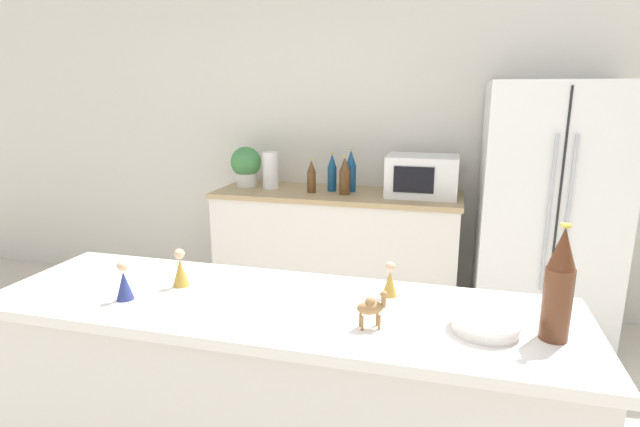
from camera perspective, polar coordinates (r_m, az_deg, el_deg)
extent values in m
cube|color=silver|center=(3.82, 8.13, 8.47)|extent=(8.00, 0.06, 2.55)
cube|color=silver|center=(3.73, 1.89, -4.67)|extent=(1.74, 0.60, 0.88)
cube|color=tan|center=(3.61, 1.95, 2.22)|extent=(1.77, 0.63, 0.03)
cube|color=white|center=(3.54, 24.45, -0.15)|extent=(0.83, 0.67, 1.68)
cube|color=black|center=(3.21, 25.37, -1.53)|extent=(0.01, 0.01, 1.62)
cylinder|color=#B2B5BA|center=(3.17, 24.69, -0.09)|extent=(0.02, 0.02, 0.93)
cylinder|color=#B2B5BA|center=(3.19, 26.45, -0.20)|extent=(0.02, 0.02, 0.93)
cube|color=silver|center=(1.69, -4.85, -10.59)|extent=(1.96, 0.58, 0.03)
cylinder|color=silver|center=(3.87, -8.40, 3.85)|extent=(0.15, 0.15, 0.10)
sphere|color=#478E4C|center=(3.85, -8.47, 5.85)|extent=(0.23, 0.23, 0.23)
cylinder|color=white|center=(3.74, -5.67, 4.94)|extent=(0.12, 0.12, 0.27)
cube|color=white|center=(3.52, 11.59, 4.25)|extent=(0.48, 0.36, 0.28)
cube|color=black|center=(3.34, 10.65, 3.80)|extent=(0.26, 0.01, 0.17)
cylinder|color=brown|center=(3.57, -0.99, 3.60)|extent=(0.06, 0.06, 0.15)
cone|color=brown|center=(3.55, -0.99, 5.47)|extent=(0.06, 0.06, 0.08)
cylinder|color=gold|center=(3.55, -1.00, 6.21)|extent=(0.02, 0.02, 0.01)
cylinder|color=brown|center=(3.51, 2.83, 3.56)|extent=(0.08, 0.08, 0.17)
cone|color=brown|center=(3.49, 2.85, 5.70)|extent=(0.07, 0.07, 0.10)
cylinder|color=gold|center=(3.48, 2.86, 6.54)|extent=(0.03, 0.03, 0.01)
cylinder|color=navy|center=(3.61, 3.53, 4.04)|extent=(0.08, 0.08, 0.19)
cone|color=navy|center=(3.59, 3.57, 6.42)|extent=(0.07, 0.07, 0.11)
cylinder|color=gold|center=(3.58, 3.58, 7.34)|extent=(0.03, 0.03, 0.01)
cylinder|color=navy|center=(3.63, 1.38, 3.95)|extent=(0.07, 0.07, 0.17)
cone|color=navy|center=(3.61, 1.40, 6.09)|extent=(0.06, 0.06, 0.10)
cylinder|color=gold|center=(3.60, 1.40, 6.93)|extent=(0.02, 0.02, 0.01)
cylinder|color=#562D19|center=(1.55, 25.43, -9.34)|extent=(0.08, 0.08, 0.21)
cone|color=#562D19|center=(1.50, 26.07, -3.55)|extent=(0.07, 0.07, 0.12)
cylinder|color=gold|center=(1.48, 26.32, -1.23)|extent=(0.03, 0.03, 0.01)
cylinder|color=white|center=(1.56, 18.38, -12.03)|extent=(0.19, 0.19, 0.04)
torus|color=white|center=(1.55, 18.43, -11.42)|extent=(0.21, 0.21, 0.02)
ellipsoid|color=olive|center=(1.49, 5.75, -10.68)|extent=(0.09, 0.07, 0.04)
sphere|color=olive|center=(1.48, 5.77, -10.02)|extent=(0.03, 0.03, 0.03)
cylinder|color=olive|center=(1.49, 7.29, -9.86)|extent=(0.01, 0.01, 0.04)
sphere|color=olive|center=(1.48, 7.31, -9.15)|extent=(0.02, 0.02, 0.02)
cylinder|color=olive|center=(1.52, 6.56, -11.87)|extent=(0.01, 0.01, 0.04)
cylinder|color=olive|center=(1.50, 6.79, -12.26)|extent=(0.01, 0.01, 0.04)
cylinder|color=olive|center=(1.51, 4.64, -12.01)|extent=(0.01, 0.01, 0.04)
cylinder|color=olive|center=(1.49, 4.84, -12.42)|extent=(0.01, 0.01, 0.04)
cone|color=#B28933|center=(1.73, 7.98, -7.92)|extent=(0.05, 0.05, 0.09)
sphere|color=tan|center=(1.71, 8.05, -6.02)|extent=(0.03, 0.03, 0.03)
cone|color=#B28933|center=(1.86, -15.65, -6.50)|extent=(0.06, 0.06, 0.10)
sphere|color=tan|center=(1.84, -15.78, -4.47)|extent=(0.04, 0.04, 0.04)
cone|color=navy|center=(1.80, -21.46, -7.66)|extent=(0.06, 0.06, 0.10)
sphere|color=tan|center=(1.78, -21.65, -5.62)|extent=(0.04, 0.04, 0.04)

